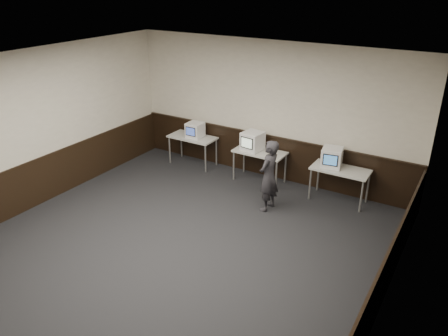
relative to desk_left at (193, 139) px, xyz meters
The scene contains 16 objects.
floor 4.13m from the desk_left, 62.18° to the right, with size 8.00×8.00×0.00m, color black.
ceiling 4.79m from the desk_left, 62.18° to the right, with size 8.00×8.00×0.00m, color white.
back_wall 2.15m from the desk_left, 11.89° to the left, with size 7.00×7.00×0.00m, color beige.
left_wall 4.05m from the desk_left, 113.96° to the right, with size 8.00×8.00×0.00m, color beige.
right_wall 6.56m from the desk_left, 33.69° to the right, with size 8.00×8.00×0.00m, color beige.
wainscot_back 1.95m from the desk_left, 11.31° to the left, with size 6.98×0.04×1.00m, color black.
wainscot_left 3.94m from the desk_left, 113.70° to the right, with size 0.04×7.98×1.00m, color black.
wainscot_right 6.48m from the desk_left, 33.79° to the right, with size 0.04×7.98×1.00m, color black.
wainscot_rail 1.96m from the desk_left, 10.73° to the left, with size 6.98×0.06×0.04m, color black.
desk_left is the anchor object (origin of this frame).
desk_center 1.90m from the desk_left, ahead, with size 1.20×0.60×0.75m.
desk_right 3.80m from the desk_left, ahead, with size 1.20×0.60×0.75m.
emac_left 0.27m from the desk_left, ahead, with size 0.39×0.42×0.38m.
emac_center 1.73m from the desk_left, ahead, with size 0.49×0.51×0.43m.
emac_right 3.59m from the desk_left, ahead, with size 0.48×0.50×0.41m.
person 2.89m from the desk_left, 22.65° to the right, with size 0.55×0.36×1.52m, color #28262C.
Camera 1 is at (4.15, -4.80, 4.51)m, focal length 35.00 mm.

